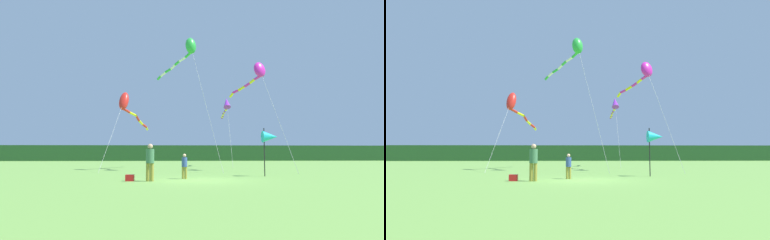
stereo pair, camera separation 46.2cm
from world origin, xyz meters
TOP-DOWN VIEW (x-y plane):
  - ground_plane at (0.00, 0.00)m, footprint 120.00×120.00m
  - distant_treeline at (0.00, 45.00)m, footprint 108.00×2.42m
  - person_adult at (-2.41, -0.44)m, footprint 0.40×0.40m
  - person_child at (-0.69, 1.00)m, footprint 0.29×0.29m
  - cooler_box at (-3.39, -0.27)m, footprint 0.41×0.32m
  - banner_flag_pole at (4.45, 2.78)m, footprint 0.90×0.70m
  - kite_purple at (4.29, 17.87)m, footprint 0.77×7.31m
  - kite_red at (-5.13, 11.53)m, footprint 2.67×10.18m
  - kite_magenta at (5.34, 9.06)m, footprint 3.33×7.51m
  - kite_green at (-0.19, 9.25)m, footprint 4.93×7.01m

SIDE VIEW (x-z plane):
  - ground_plane at x=0.00m, z-range 0.00..0.00m
  - cooler_box at x=-3.39m, z-range 0.00..0.31m
  - person_child at x=-0.69m, z-range 0.08..1.40m
  - person_adult at x=-2.41m, z-range 0.11..1.91m
  - distant_treeline at x=0.00m, z-range 0.00..2.78m
  - banner_flag_pole at x=4.45m, z-range 0.89..3.73m
  - kite_red at x=-5.13m, z-range 2.06..8.59m
  - kite_purple at x=4.29m, z-range 2.77..10.04m
  - kite_magenta at x=5.34m, z-range 3.40..12.00m
  - kite_green at x=-0.19m, z-range 4.28..14.79m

